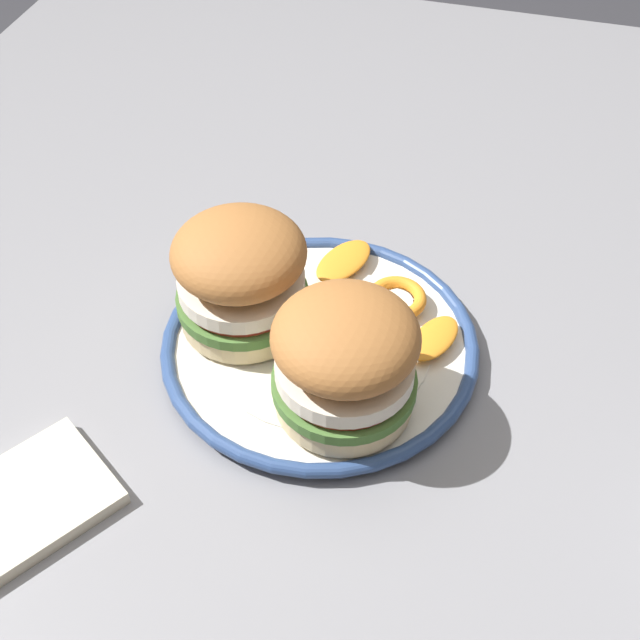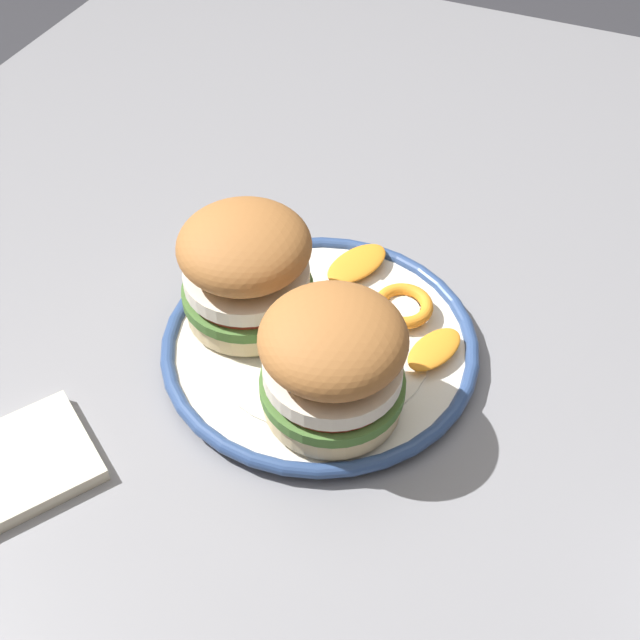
# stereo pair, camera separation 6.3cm
# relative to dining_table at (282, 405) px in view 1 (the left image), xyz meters

# --- Properties ---
(dining_table) EXTENTS (1.33, 1.04, 0.77)m
(dining_table) POSITION_rel_dining_table_xyz_m (0.00, 0.00, 0.00)
(dining_table) COLOR gray
(dining_table) RESTS_ON ground
(dinner_plate) EXTENTS (0.27, 0.27, 0.02)m
(dinner_plate) POSITION_rel_dining_table_xyz_m (-0.01, -0.04, 0.10)
(dinner_plate) COLOR silver
(dinner_plate) RESTS_ON dining_table
(sandwich_half_left) EXTENTS (0.15, 0.15, 0.10)m
(sandwich_half_left) POSITION_rel_dining_table_xyz_m (-0.07, -0.07, 0.16)
(sandwich_half_left) COLOR beige
(sandwich_half_left) RESTS_ON dinner_plate
(sandwich_half_right) EXTENTS (0.15, 0.15, 0.10)m
(sandwich_half_right) POSITION_rel_dining_table_xyz_m (0.00, 0.03, 0.16)
(sandwich_half_right) COLOR beige
(sandwich_half_right) RESTS_ON dinner_plate
(orange_peel_curled) EXTENTS (0.05, 0.05, 0.01)m
(orange_peel_curled) POSITION_rel_dining_table_xyz_m (0.05, -0.09, 0.12)
(orange_peel_curled) COLOR orange
(orange_peel_curled) RESTS_ON dinner_plate
(orange_peel_strip_long) EXTENTS (0.08, 0.06, 0.01)m
(orange_peel_strip_long) POSITION_rel_dining_table_xyz_m (0.09, -0.03, 0.12)
(orange_peel_strip_long) COLOR orange
(orange_peel_strip_long) RESTS_ON dinner_plate
(orange_peel_strip_short) EXTENTS (0.07, 0.05, 0.01)m
(orange_peel_strip_short) POSITION_rel_dining_table_xyz_m (0.02, -0.13, 0.12)
(orange_peel_strip_short) COLOR orange
(orange_peel_strip_short) RESTS_ON dinner_plate
(folded_napkin) EXTENTS (0.17, 0.15, 0.01)m
(folded_napkin) POSITION_rel_dining_table_xyz_m (-0.22, 0.13, 0.10)
(folded_napkin) COLOR beige
(folded_napkin) RESTS_ON dining_table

